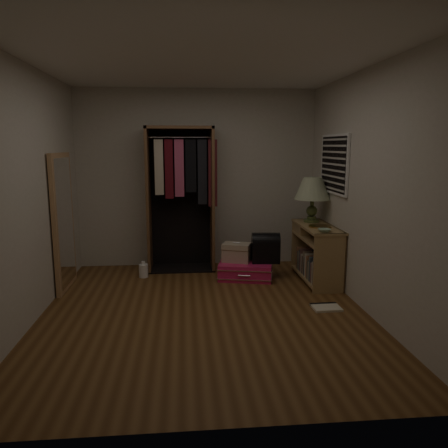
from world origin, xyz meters
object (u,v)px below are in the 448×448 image
Objects in this scene: console_bookshelf at (316,251)px; train_case at (237,252)px; floor_mirror at (63,222)px; table_lamp at (313,189)px; white_jug at (144,270)px; black_bag at (266,247)px; pink_suitcase at (246,270)px; open_wardrobe at (183,186)px.

train_case is (-1.03, 0.23, -0.05)m from console_bookshelf.
floor_mirror is 3.27m from table_lamp.
train_case is 1.31m from white_jug.
table_lamp is at bearing 21.36° from train_case.
black_bag is at bearing 10.10° from train_case.
console_bookshelf reaches higher than train_case.
table_lamp reaches higher than black_bag.
train_case is 1.97× the size of white_jug.
pink_suitcase and white_jug have the same top height.
console_bookshelf reaches higher than black_bag.
white_jug is (-1.28, 0.11, -0.25)m from train_case.
table_lamp reaches higher than white_jug.
console_bookshelf is 0.84m from table_lamp.
white_jug is at bearing 171.69° from console_bookshelf.
pink_suitcase is 2.01× the size of black_bag.
black_bag is at bearing 4.11° from floor_mirror.
open_wardrobe reaches higher than black_bag.
black_bag is (2.59, 0.19, -0.42)m from floor_mirror.
open_wardrobe is at bearing 156.90° from black_bag.
open_wardrobe is 2.51× the size of pink_suitcase.
open_wardrobe is 1.24m from train_case.
table_lamp reaches higher than console_bookshelf.
table_lamp is (0.92, 0.09, 1.09)m from pink_suitcase.
open_wardrobe is at bearing 35.98° from white_jug.
floor_mirror is 2.28m from train_case.
black_bag is at bearing 166.40° from console_bookshelf.
table_lamp is (0.00, 0.25, 0.80)m from console_bookshelf.
white_jug is (-2.31, 0.34, -0.30)m from console_bookshelf.
pink_suitcase is 0.42m from black_bag.
white_jug is at bearing -164.85° from train_case.
train_case reaches higher than white_jug.
console_bookshelf is 0.98m from pink_suitcase.
table_lamp is at bearing -15.78° from open_wardrobe.
table_lamp is at bearing 17.48° from pink_suitcase.
floor_mirror reaches higher than white_jug.
console_bookshelf is at bearing 2.22° from pink_suitcase.
white_jug is (-2.31, 0.09, -1.10)m from table_lamp.
pink_suitcase is at bearing -174.73° from table_lamp.
open_wardrobe is at bearing 27.44° from floor_mirror.
train_case is at bearing 174.79° from black_bag.
black_bag is at bearing -6.20° from white_jug.
pink_suitcase is 1.87× the size of train_case.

